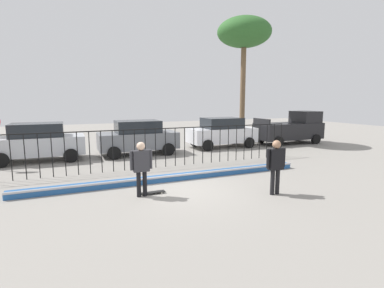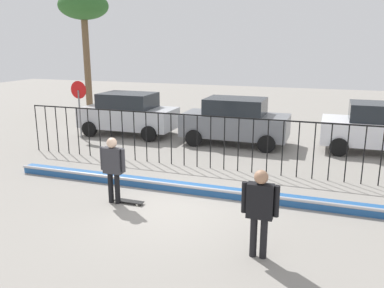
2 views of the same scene
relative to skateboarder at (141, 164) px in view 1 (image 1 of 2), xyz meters
The scene contains 11 objects.
ground_plane 1.84m from the skateboarder, ahead, with size 60.00×60.00×0.00m, color gray.
bowl_coping_ledge 2.24m from the skateboarder, 42.46° to the left, with size 11.00×0.40×0.27m.
perimeter_fence 3.98m from the skateboarder, 67.84° to the left, with size 14.04×0.04×1.78m.
skateboarder is the anchor object (origin of this frame).
skateboard 1.06m from the skateboarder, 12.44° to the left, with size 0.80×0.20×0.07m.
camera_operator 4.28m from the skateboarder, 20.04° to the right, with size 0.72×0.27×1.77m.
parked_car_silver 8.11m from the skateboarder, 115.42° to the left, with size 4.30×2.12×1.90m.
parked_car_gray 7.36m from the skateboarder, 78.33° to the left, with size 4.30×2.12×1.90m.
parked_car_white 10.36m from the skateboarder, 47.37° to the left, with size 4.30×2.12×1.90m.
pickup_truck 14.26m from the skateboarder, 30.41° to the left, with size 4.70×2.12×2.24m.
palm_tree_tall 14.57m from the skateboarder, 43.87° to the left, with size 3.71×3.71×8.64m.
Camera 1 is at (-3.50, -9.06, 3.04)m, focal length 27.35 mm.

